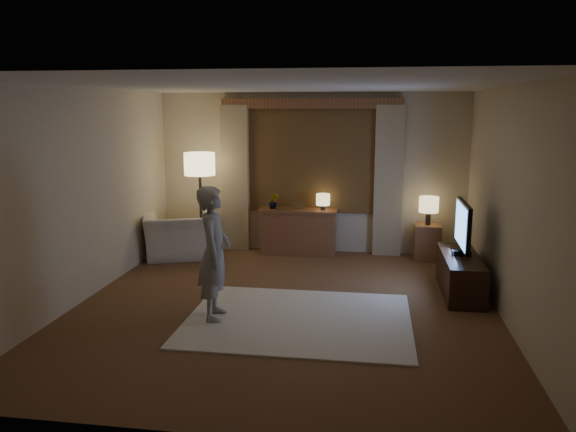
% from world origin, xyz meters
% --- Properties ---
extents(room, '(5.04, 5.54, 2.64)m').
position_xyz_m(room, '(0.00, 0.50, 1.33)').
color(room, brown).
rests_on(room, ground).
extents(rug, '(2.50, 2.00, 0.02)m').
position_xyz_m(rug, '(0.22, -0.41, 0.01)').
color(rug, beige).
rests_on(rug, floor).
extents(sideboard, '(1.20, 0.40, 0.70)m').
position_xyz_m(sideboard, '(-0.18, 2.50, 0.35)').
color(sideboard, brown).
rests_on(sideboard, floor).
extents(picture_frame, '(0.16, 0.02, 0.20)m').
position_xyz_m(picture_frame, '(-0.18, 2.50, 0.80)').
color(picture_frame, brown).
rests_on(picture_frame, sideboard).
extents(plant, '(0.17, 0.13, 0.30)m').
position_xyz_m(plant, '(-0.58, 2.50, 0.85)').
color(plant, '#999999').
rests_on(plant, sideboard).
extents(table_lamp_sideboard, '(0.22, 0.22, 0.30)m').
position_xyz_m(table_lamp_sideboard, '(0.22, 2.50, 0.90)').
color(table_lamp_sideboard, black).
rests_on(table_lamp_sideboard, sideboard).
extents(floor_lamp, '(0.48, 0.48, 1.66)m').
position_xyz_m(floor_lamp, '(-1.70, 2.15, 1.40)').
color(floor_lamp, black).
rests_on(floor_lamp, floor).
extents(armchair, '(1.37, 1.29, 0.72)m').
position_xyz_m(armchair, '(-2.01, 2.00, 0.36)').
color(armchair, beige).
rests_on(armchair, floor).
extents(side_table, '(0.40, 0.40, 0.56)m').
position_xyz_m(side_table, '(1.87, 2.45, 0.28)').
color(side_table, brown).
rests_on(side_table, floor).
extents(table_lamp_side, '(0.30, 0.30, 0.44)m').
position_xyz_m(table_lamp_side, '(1.87, 2.45, 0.87)').
color(table_lamp_side, black).
rests_on(table_lamp_side, side_table).
extents(tv_stand, '(0.45, 1.40, 0.50)m').
position_xyz_m(tv_stand, '(2.15, 0.84, 0.25)').
color(tv_stand, black).
rests_on(tv_stand, floor).
extents(tv, '(0.23, 0.95, 0.69)m').
position_xyz_m(tv, '(2.15, 0.84, 0.88)').
color(tv, black).
rests_on(tv, tv_stand).
extents(person, '(0.42, 0.59, 1.50)m').
position_xyz_m(person, '(-0.72, -0.50, 0.77)').
color(person, '#B2AEA4').
rests_on(person, rug).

